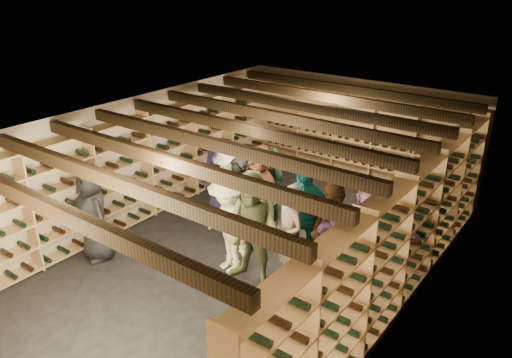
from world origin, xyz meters
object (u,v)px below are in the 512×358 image
object	(u,v)px
person_4	(302,215)
person_7	(289,236)
person_3	(228,225)
person_11	(368,233)
person_2	(253,231)
person_9	(229,190)
person_1	(238,202)
person_6	(219,181)
crate_stack_left	(258,194)
crate_loose	(322,210)
person_5	(259,189)
person_12	(405,213)
person_0	(94,214)
person_8	(332,232)
crate_stack_right	(309,205)
person_10	(271,183)

from	to	relation	value
person_4	person_7	size ratio (longest dim) A/B	1.13
person_3	person_11	size ratio (longest dim) A/B	0.99
person_2	person_9	bearing A→B (deg)	140.06
person_1	person_6	world-z (taller)	person_1
crate_stack_left	person_2	xyz separation A→B (m)	(1.38, -2.00, 0.52)
crate_loose	person_5	world-z (taller)	person_5
person_12	person_0	bearing A→B (deg)	-149.06
crate_loose	person_8	bearing A→B (deg)	-57.04
crate_loose	person_0	world-z (taller)	person_0
crate_stack_right	person_5	bearing A→B (deg)	-114.71
crate_stack_right	crate_loose	world-z (taller)	crate_stack_right
person_0	crate_loose	bearing A→B (deg)	73.90
crate_loose	person_7	size ratio (longest dim) A/B	0.30
person_12	person_10	bearing A→B (deg)	175.70
crate_loose	person_6	bearing A→B (deg)	-140.18
crate_stack_left	person_0	world-z (taller)	person_0
person_8	person_9	distance (m)	2.31
person_9	person_3	bearing A→B (deg)	-28.40
crate_loose	person_1	bearing A→B (deg)	-108.96
person_2	person_8	size ratio (longest dim) A/B	1.16
person_4	person_7	bearing A→B (deg)	-94.40
person_1	person_9	size ratio (longest dim) A/B	1.01
crate_stack_left	person_12	size ratio (longest dim) A/B	0.47
person_11	person_12	xyz separation A→B (m)	(0.24, 0.88, 0.06)
person_8	person_2	bearing A→B (deg)	-109.50
person_0	person_12	distance (m)	5.17
person_11	person_3	bearing A→B (deg)	-174.54
person_5	person_10	world-z (taller)	person_5
person_7	person_5	bearing A→B (deg)	164.94
person_1	person_10	distance (m)	1.17
crate_stack_left	person_6	size ratio (longest dim) A/B	0.54
person_2	person_12	size ratio (longest dim) A/B	1.04
person_1	person_8	xyz separation A→B (m)	(1.84, 0.06, -0.01)
person_8	person_12	bearing A→B (deg)	80.69
person_5	person_11	bearing A→B (deg)	11.73
person_8	person_10	bearing A→B (deg)	174.99
person_4	person_10	size ratio (longest dim) A/B	1.24
person_2	person_6	bearing A→B (deg)	142.60
crate_stack_left	person_5	world-z (taller)	person_5
person_10	person_9	bearing A→B (deg)	-88.60
person_9	crate_stack_right	bearing A→B (deg)	78.23
person_0	person_9	bearing A→B (deg)	76.49
person_7	person_12	size ratio (longest dim) A/B	0.91
person_4	person_11	world-z (taller)	person_4
crate_loose	person_11	size ratio (longest dim) A/B	0.30
person_4	person_10	world-z (taller)	person_4
crate_loose	crate_stack_left	bearing A→B (deg)	-145.44
person_8	person_5	bearing A→B (deg)	-172.22
crate_loose	person_11	distance (m)	2.47
crate_loose	person_2	distance (m)	2.89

